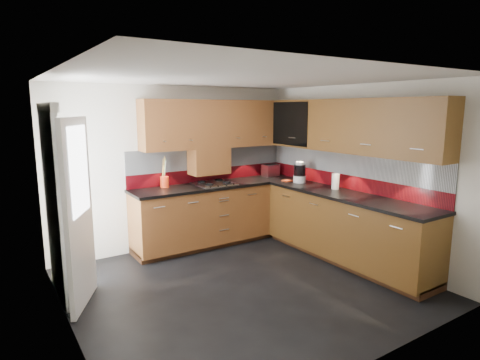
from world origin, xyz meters
TOP-DOWN VIEW (x-y plane):
  - room at (0.00, 0.00)m, footprint 4.00×3.80m
  - base_cabinets at (1.07, 0.72)m, footprint 2.70×3.20m
  - countertop at (1.05, 0.70)m, footprint 2.72×3.22m
  - backsplash at (1.28, 0.93)m, footprint 2.70×3.20m
  - upper_cabinets at (1.23, 0.78)m, footprint 2.50×3.20m
  - extractor_hood at (0.45, 1.64)m, footprint 0.60×0.33m
  - glass_cabinet at (1.71, 1.07)m, footprint 0.32×0.80m
  - back_door at (-1.78, 0.75)m, footprint 0.42×1.19m
  - gas_hob at (0.45, 1.47)m, footprint 0.57×0.51m
  - utensil_pot at (-0.27, 1.67)m, footprint 0.13×0.13m
  - toaster at (1.63, 1.62)m, footprint 0.30×0.20m
  - food_processor at (1.64, 0.89)m, footprint 0.19×0.19m
  - paper_towel at (1.71, 0.22)m, footprint 0.14×0.14m
  - orange_cloth at (1.54, 1.08)m, footprint 0.14×0.12m

SIDE VIEW (x-z plane):
  - base_cabinets at x=1.07m, z-range -0.04..0.91m
  - countertop at x=1.05m, z-range 0.90..0.94m
  - orange_cloth at x=1.54m, z-range 0.94..0.95m
  - gas_hob at x=0.45m, z-range 0.93..0.98m
  - back_door at x=-1.78m, z-range 0.01..2.05m
  - toaster at x=1.63m, z-range 0.94..1.14m
  - utensil_pot at x=-0.27m, z-range 0.81..1.27m
  - paper_towel at x=1.71m, z-range 0.94..1.16m
  - food_processor at x=1.64m, z-range 0.93..1.25m
  - backsplash at x=1.28m, z-range 0.94..1.48m
  - extractor_hood at x=0.45m, z-range 1.08..1.48m
  - room at x=0.00m, z-range 0.18..2.82m
  - upper_cabinets at x=1.23m, z-range 1.48..2.20m
  - glass_cabinet at x=1.71m, z-range 1.54..2.20m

